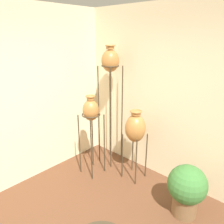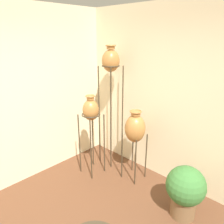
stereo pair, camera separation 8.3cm
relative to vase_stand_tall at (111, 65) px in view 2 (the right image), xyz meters
The scene contains 5 objects.
wall_right 1.53m from the vase_stand_tall, 78.21° to the right, with size 0.06×8.13×2.70m.
vase_stand_tall is the anchor object (origin of this frame).
vase_stand_medium 0.83m from the vase_stand_tall, behind, with size 0.31×0.31×1.37m.
vase_stand_short 1.10m from the vase_stand_tall, 99.10° to the right, with size 0.32×0.32×1.17m.
potted_plant 2.13m from the vase_stand_tall, 100.34° to the right, with size 0.50×0.50×0.71m.
Camera 2 is at (-0.78, -1.07, 2.25)m, focal length 35.00 mm.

